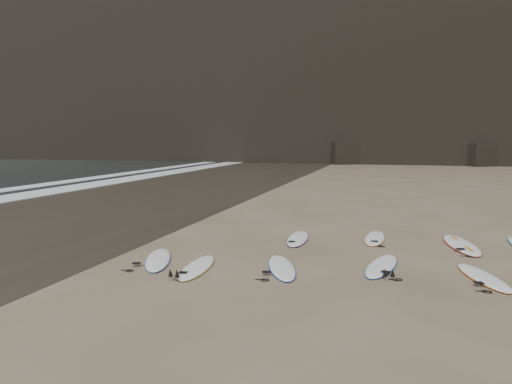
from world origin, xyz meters
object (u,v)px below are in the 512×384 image
surfboard_6 (375,238)px  surfboard_11 (158,259)px  surfboard_1 (282,267)px  surfboard_3 (483,277)px  surfboard_5 (298,238)px  surfboard_7 (461,244)px  surfboard_0 (197,267)px  surfboard_2 (382,266)px

surfboard_6 → surfboard_11: 6.45m
surfboard_1 → surfboard_3: 4.34m
surfboard_5 → surfboard_11: same height
surfboard_1 → surfboard_3: bearing=-13.9°
surfboard_7 → surfboard_1: bearing=-147.9°
surfboard_3 → surfboard_1: bearing=168.9°
surfboard_0 → surfboard_7: bearing=27.8°
surfboard_11 → surfboard_6: bearing=17.3°
surfboard_7 → surfboard_11: 8.25m
surfboard_3 → surfboard_6: surfboard_6 is taller
surfboard_1 → surfboard_6: same height
surfboard_5 → surfboard_7: (4.54, 0.34, 0.01)m
surfboard_7 → surfboard_11: size_ratio=1.18×
surfboard_0 → surfboard_5: bearing=60.8°
surfboard_6 → surfboard_7: size_ratio=0.82×
surfboard_2 → surfboard_5: size_ratio=1.00×
surfboard_3 → surfboard_7: size_ratio=0.81×
surfboard_7 → surfboard_3: bearing=-97.6°
surfboard_0 → surfboard_7: size_ratio=0.82×
surfboard_2 → surfboard_7: (2.07, 2.91, 0.01)m
surfboard_0 → surfboard_11: (-1.20, 0.41, 0.00)m
surfboard_3 → surfboard_11: (-7.40, -0.47, 0.00)m
surfboard_1 → surfboard_7: surfboard_7 is taller
surfboard_11 → surfboard_0: bearing=-40.9°
surfboard_2 → surfboard_11: (-5.28, -0.85, 0.00)m
surfboard_0 → surfboard_2: bearing=10.8°
surfboard_0 → surfboard_7: (6.15, 4.17, 0.01)m
surfboard_0 → surfboard_6: 5.89m
surfboard_11 → surfboard_1: bearing=-20.1°
surfboard_3 → surfboard_2: bearing=153.8°
surfboard_0 → surfboard_11: size_ratio=0.96×
surfboard_5 → surfboard_1: bearing=-89.7°
surfboard_0 → surfboard_3: size_ratio=1.01×
surfboard_1 → surfboard_5: bearing=75.7°
surfboard_0 → surfboard_6: (3.80, 4.49, 0.00)m
surfboard_5 → surfboard_6: surfboard_5 is taller
surfboard_5 → surfboard_6: size_ratio=1.02×
surfboard_2 → surfboard_6: surfboard_2 is taller
surfboard_6 → surfboard_2: bearing=-83.4°
surfboard_0 → surfboard_1: 1.95m
surfboard_7 → surfboard_5: bearing=175.8°
surfboard_7 → surfboard_11: (-7.35, -3.76, -0.01)m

